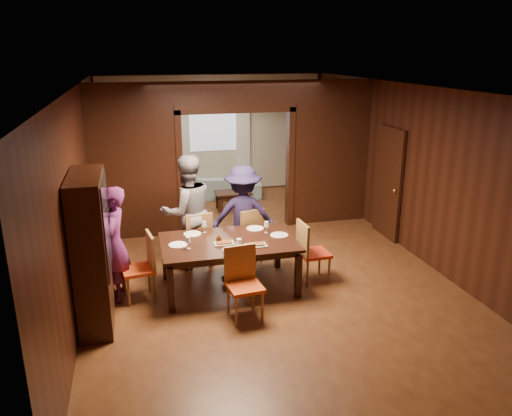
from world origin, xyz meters
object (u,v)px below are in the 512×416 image
object	(u,v)px
dining_table	(229,264)
chair_far_r	(246,234)
chair_right	(314,251)
person_navy	(243,215)
person_purple	(114,244)
person_grey	(188,212)
sofa	(223,186)
chair_far_l	(196,239)
hutch	(92,251)
chair_near	(245,285)
chair_left	(138,268)
coffee_table	(233,200)

from	to	relation	value
dining_table	chair_far_r	size ratio (longest dim) A/B	2.04
chair_right	person_navy	bearing A→B (deg)	39.83
person_purple	person_grey	distance (m)	1.46
person_navy	sofa	size ratio (longest dim) A/B	0.92
person_navy	chair_right	world-z (taller)	person_navy
person_purple	chair_far_l	distance (m)	1.55
chair_far_l	hutch	distance (m)	2.14
person_purple	person_grey	xyz separation A→B (m)	(1.14, 0.90, 0.10)
chair_far_r	chair_near	xyz separation A→B (m)	(-0.44, -1.83, 0.00)
chair_right	person_grey	bearing A→B (deg)	57.08
chair_left	chair_right	distance (m)	2.66
person_purple	person_navy	size ratio (longest dim) A/B	1.00
person_purple	hutch	distance (m)	0.67
person_purple	chair_left	world-z (taller)	person_purple
chair_far_l	chair_far_r	size ratio (longest dim) A/B	1.00
chair_left	hutch	bearing A→B (deg)	-56.01
person_grey	chair_right	world-z (taller)	person_grey
coffee_table	hutch	world-z (taller)	hutch
person_purple	person_navy	bearing A→B (deg)	119.89
sofa	chair_far_l	distance (m)	4.09
person_purple	coffee_table	xyz separation A→B (m)	(2.46, 3.76, -0.63)
person_grey	hutch	bearing A→B (deg)	32.75
chair_right	chair_far_r	bearing A→B (deg)	37.86
chair_left	person_purple	bearing A→B (deg)	-115.67
person_navy	chair_right	size ratio (longest dim) A/B	1.72
person_purple	coffee_table	size ratio (longest dim) A/B	2.09
chair_near	hutch	xyz separation A→B (m)	(-1.91, 0.39, 0.52)
person_grey	hutch	world-z (taller)	hutch
chair_far_r	hutch	xyz separation A→B (m)	(-2.35, -1.44, 0.52)
chair_right	chair_near	size ratio (longest dim) A/B	1.00
dining_table	chair_far_l	xyz separation A→B (m)	(-0.37, 0.90, 0.10)
chair_far_r	chair_near	bearing A→B (deg)	59.10
person_grey	chair_near	distance (m)	2.01
person_grey	chair_left	distance (m)	1.38
chair_right	chair_far_r	xyz separation A→B (m)	(-0.85, 0.98, 0.00)
sofa	chair_far_r	distance (m)	3.93
chair_left	chair_far_l	bearing A→B (deg)	125.04
person_navy	sofa	bearing A→B (deg)	-86.35
chair_near	chair_left	bearing A→B (deg)	140.29
person_grey	chair_right	distance (m)	2.14
coffee_table	chair_far_l	xyz separation A→B (m)	(-1.20, -2.92, 0.28)
person_purple	person_grey	bearing A→B (deg)	136.04
chair_far_l	hutch	bearing A→B (deg)	34.19
coffee_table	chair_far_r	distance (m)	2.96
chair_far_l	chair_near	size ratio (longest dim) A/B	1.00
sofa	coffee_table	bearing A→B (deg)	100.70
person_navy	hutch	bearing A→B (deg)	40.96
chair_right	chair_far_r	size ratio (longest dim) A/B	1.00
person_grey	sofa	size ratio (longest dim) A/B	1.03
chair_right	dining_table	bearing A→B (deg)	83.83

